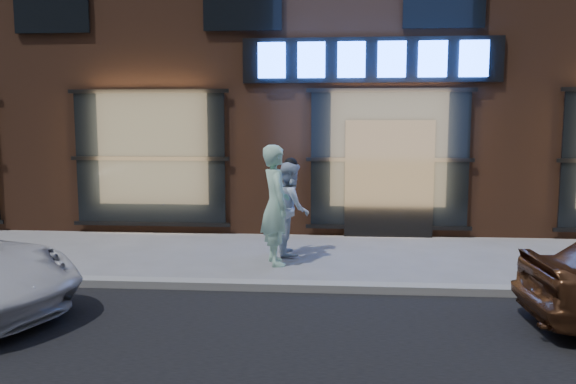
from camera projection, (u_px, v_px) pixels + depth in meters
name	position (u px, v px, depth m)	size (l,w,h in m)	color
ground	(416.00, 293.00, 7.75)	(90.00, 90.00, 0.00)	slate
curb	(416.00, 289.00, 7.74)	(60.00, 0.25, 0.12)	gray
storefront_building	(377.00, 18.00, 15.03)	(30.20, 8.28, 10.30)	#54301E
man_bowtie	(276.00, 205.00, 9.27)	(0.73, 0.48, 1.99)	#A3D6C1
man_cap	(291.00, 208.00, 9.99)	(0.81, 0.63, 1.66)	white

